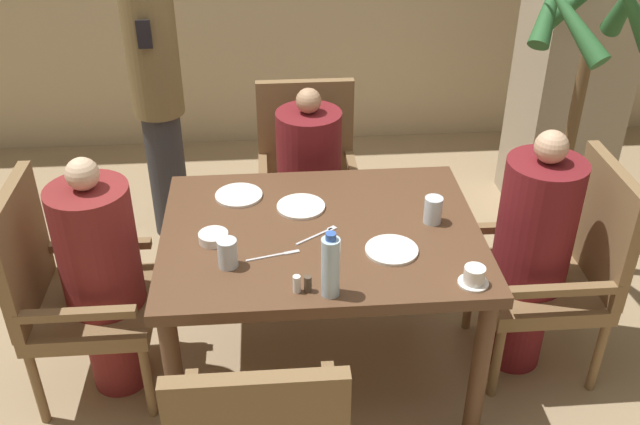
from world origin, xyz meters
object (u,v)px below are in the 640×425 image
plate_main_left (239,195)px  chair_left_side (68,288)px  diner_in_far_chair (309,184)px  glass_tall_mid (228,253)px  diner_in_left_chair (103,276)px  chair_right_side (563,265)px  plate_dessert_center (392,250)px  teacup_with_saucer (474,277)px  diner_in_right_chair (531,252)px  bowl_small (214,237)px  plate_main_right (301,207)px  glass_tall_near (433,210)px  water_bottle (332,266)px  chair_far_side (307,174)px  standing_host (157,93)px  potted_palm (566,152)px

plate_main_left → chair_left_side: bearing=-157.9°
diner_in_far_chair → glass_tall_mid: bearing=-110.7°
chair_left_side → diner_in_far_chair: 1.28m
diner_in_left_chair → chair_right_side: diner_in_left_chair is taller
plate_dessert_center → teacup_with_saucer: size_ratio=1.83×
diner_in_right_chair → bowl_small: diner_in_right_chair is taller
plate_main_right → plate_dessert_center: size_ratio=1.00×
chair_right_side → bowl_small: size_ratio=8.37×
diner_in_right_chair → glass_tall_near: 0.48m
diner_in_left_chair → diner_in_far_chair: diner_in_left_chair is taller
teacup_with_saucer → plate_main_right: bearing=135.9°
diner_in_right_chair → teacup_with_saucer: 0.58m
diner_in_left_chair → plate_main_right: 0.86m
chair_right_side → diner_in_left_chair: bearing=180.0°
water_bottle → plate_dessert_center: bearing=43.5°
plate_main_left → glass_tall_mid: bearing=-93.3°
diner_in_right_chair → glass_tall_mid: bearing=-170.1°
plate_main_right → teacup_with_saucer: teacup_with_saucer is taller
diner_in_left_chair → chair_far_side: 1.26m
plate_main_right → bowl_small: 0.42m
standing_host → bowl_small: 1.32m
chair_right_side → water_bottle: size_ratio=3.84×
chair_left_side → plate_dessert_center: size_ratio=4.79×
plate_dessert_center → teacup_with_saucer: teacup_with_saucer is taller
potted_palm → teacup_with_saucer: bearing=-125.0°
bowl_small → chair_left_side: bearing=175.3°
plate_main_left → plate_main_right: same height
chair_far_side → water_bottle: (0.00, -1.30, 0.35)m
diner_in_far_chair → plate_dessert_center: (0.26, -0.91, 0.22)m
chair_far_side → diner_in_left_chair: bearing=-135.0°
bowl_small → glass_tall_mid: (0.06, -0.17, 0.04)m
potted_palm → plate_main_right: bearing=-158.2°
diner_in_left_chair → diner_in_far_chair: (0.89, 0.74, -0.03)m
water_bottle → glass_tall_near: (0.45, 0.43, -0.06)m
diner_in_left_chair → standing_host: size_ratio=0.69×
water_bottle → glass_tall_mid: 0.42m
diner_in_far_chair → water_bottle: (0.00, -1.15, 0.33)m
chair_right_side → potted_palm: 0.78m
glass_tall_near → chair_far_side: bearing=117.7°
diner_in_far_chair → bowl_small: size_ratio=9.01×
glass_tall_mid → chair_far_side: bearing=71.9°
glass_tall_mid → glass_tall_near: bearing=16.3°
bowl_small → glass_tall_mid: size_ratio=1.04×
chair_right_side → potted_palm: bearing=70.1°
plate_main_left → glass_tall_near: 0.83m
chair_far_side → potted_palm: (1.30, -0.17, 0.17)m
plate_main_right → glass_tall_mid: size_ratio=1.81×
standing_host → plate_main_right: bearing=-56.0°
chair_left_side → diner_in_left_chair: (0.15, 0.00, 0.05)m
diner_in_left_chair → standing_host: 1.25m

